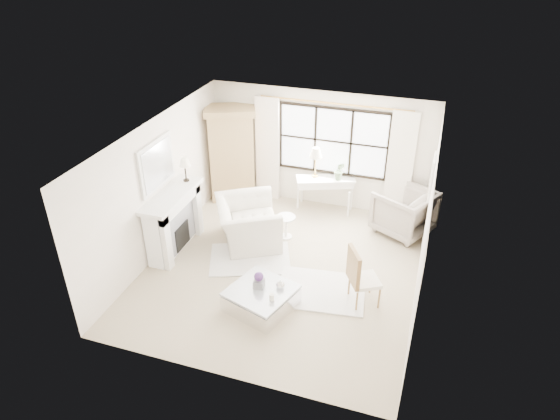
# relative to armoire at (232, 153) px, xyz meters

# --- Properties ---
(floor) EXTENTS (5.50, 5.50, 0.00)m
(floor) POSITION_rel_armoire_xyz_m (1.98, -2.38, -1.14)
(floor) COLOR tan
(floor) RESTS_ON ground
(ceiling) EXTENTS (5.50, 5.50, 0.00)m
(ceiling) POSITION_rel_armoire_xyz_m (1.98, -2.38, 1.56)
(ceiling) COLOR white
(ceiling) RESTS_ON ground
(wall_back) EXTENTS (5.00, 0.00, 5.00)m
(wall_back) POSITION_rel_armoire_xyz_m (1.98, 0.37, 0.21)
(wall_back) COLOR white
(wall_back) RESTS_ON ground
(wall_front) EXTENTS (5.00, 0.00, 5.00)m
(wall_front) POSITION_rel_armoire_xyz_m (1.98, -5.13, 0.21)
(wall_front) COLOR beige
(wall_front) RESTS_ON ground
(wall_left) EXTENTS (0.00, 5.50, 5.50)m
(wall_left) POSITION_rel_armoire_xyz_m (-0.52, -2.38, 0.21)
(wall_left) COLOR white
(wall_left) RESTS_ON ground
(wall_right) EXTENTS (0.00, 5.50, 5.50)m
(wall_right) POSITION_rel_armoire_xyz_m (4.48, -2.38, 0.21)
(wall_right) COLOR beige
(wall_right) RESTS_ON ground
(window_pane) EXTENTS (2.40, 0.02, 1.50)m
(window_pane) POSITION_rel_armoire_xyz_m (2.28, 0.35, 0.46)
(window_pane) COLOR silver
(window_pane) RESTS_ON wall_back
(window_frame) EXTENTS (2.50, 0.04, 1.50)m
(window_frame) POSITION_rel_armoire_xyz_m (2.28, 0.34, 0.46)
(window_frame) COLOR black
(window_frame) RESTS_ON wall_back
(curtain_rod) EXTENTS (3.30, 0.04, 0.04)m
(curtain_rod) POSITION_rel_armoire_xyz_m (2.28, 0.29, 1.33)
(curtain_rod) COLOR #AE7F3C
(curtain_rod) RESTS_ON wall_back
(curtain_left) EXTENTS (0.55, 0.10, 2.47)m
(curtain_left) POSITION_rel_armoire_xyz_m (0.78, 0.27, 0.10)
(curtain_left) COLOR white
(curtain_left) RESTS_ON ground
(curtain_right) EXTENTS (0.55, 0.10, 2.47)m
(curtain_right) POSITION_rel_armoire_xyz_m (3.78, 0.27, 0.10)
(curtain_right) COLOR white
(curtain_right) RESTS_ON ground
(fireplace) EXTENTS (0.58, 1.66, 1.26)m
(fireplace) POSITION_rel_armoire_xyz_m (-0.30, -2.38, -0.49)
(fireplace) COLOR white
(fireplace) RESTS_ON ground
(mirror_frame) EXTENTS (0.05, 1.15, 0.95)m
(mirror_frame) POSITION_rel_armoire_xyz_m (-0.49, -2.38, 0.70)
(mirror_frame) COLOR silver
(mirror_frame) RESTS_ON wall_left
(mirror_glass) EXTENTS (0.02, 1.00, 0.80)m
(mirror_glass) POSITION_rel_armoire_xyz_m (-0.46, -2.38, 0.70)
(mirror_glass) COLOR silver
(mirror_glass) RESTS_ON wall_left
(art_frame) EXTENTS (0.04, 0.62, 0.82)m
(art_frame) POSITION_rel_armoire_xyz_m (4.45, -0.68, 0.41)
(art_frame) COLOR white
(art_frame) RESTS_ON wall_right
(art_canvas) EXTENTS (0.01, 0.52, 0.72)m
(art_canvas) POSITION_rel_armoire_xyz_m (4.43, -0.68, 0.41)
(art_canvas) COLOR #B7A98E
(art_canvas) RESTS_ON wall_right
(mantel_lamp) EXTENTS (0.22, 0.22, 0.51)m
(mantel_lamp) POSITION_rel_armoire_xyz_m (-0.23, -1.80, 0.51)
(mantel_lamp) COLOR black
(mantel_lamp) RESTS_ON fireplace
(armoire) EXTENTS (1.30, 1.06, 2.24)m
(armoire) POSITION_rel_armoire_xyz_m (0.00, 0.00, 0.00)
(armoire) COLOR tan
(armoire) RESTS_ON floor
(console_table) EXTENTS (1.37, 0.90, 0.80)m
(console_table) POSITION_rel_armoire_xyz_m (2.21, 0.10, -0.74)
(console_table) COLOR white
(console_table) RESTS_ON floor
(console_lamp) EXTENTS (0.28, 0.28, 0.69)m
(console_lamp) POSITION_rel_armoire_xyz_m (1.96, 0.11, 0.22)
(console_lamp) COLOR #B38C3E
(console_lamp) RESTS_ON console_table
(orchid_plant) EXTENTS (0.25, 0.21, 0.43)m
(orchid_plant) POSITION_rel_armoire_xyz_m (2.51, 0.11, -0.12)
(orchid_plant) COLOR #5A774F
(orchid_plant) RESTS_ON console_table
(side_table) EXTENTS (0.40, 0.40, 0.51)m
(side_table) POSITION_rel_armoire_xyz_m (1.72, -1.31, -0.81)
(side_table) COLOR white
(side_table) RESTS_ON floor
(rug_left) EXTENTS (1.85, 1.59, 0.03)m
(rug_left) POSITION_rel_armoire_xyz_m (1.29, -2.29, -1.13)
(rug_left) COLOR silver
(rug_left) RESTS_ON floor
(rug_right) EXTENTS (1.70, 1.36, 0.03)m
(rug_right) POSITION_rel_armoire_xyz_m (2.86, -2.80, -1.13)
(rug_right) COLOR white
(rug_right) RESTS_ON floor
(club_armchair) EXTENTS (1.73, 1.79, 0.90)m
(club_armchair) POSITION_rel_armoire_xyz_m (1.03, -1.69, -0.69)
(club_armchair) COLOR beige
(club_armchair) RESTS_ON floor
(wingback_chair) EXTENTS (1.44, 1.43, 0.98)m
(wingback_chair) POSITION_rel_armoire_xyz_m (4.01, -0.32, -0.65)
(wingback_chair) COLOR #9F9386
(wingback_chair) RESTS_ON floor
(french_chair) EXTENTS (0.66, 0.66, 1.08)m
(french_chair) POSITION_rel_armoire_xyz_m (3.61, -2.86, -0.83)
(french_chair) COLOR #9C7541
(french_chair) RESTS_ON floor
(coffee_table) EXTENTS (1.26, 1.26, 0.38)m
(coffee_table) POSITION_rel_armoire_xyz_m (1.98, -3.54, -0.96)
(coffee_table) COLOR silver
(coffee_table) RESTS_ON floor
(planter_box) EXTENTS (0.19, 0.19, 0.13)m
(planter_box) POSITION_rel_armoire_xyz_m (1.92, -3.47, -0.69)
(planter_box) COLOR slate
(planter_box) RESTS_ON coffee_table
(planter_flowers) EXTENTS (0.16, 0.16, 0.16)m
(planter_flowers) POSITION_rel_armoire_xyz_m (1.92, -3.47, -0.55)
(planter_flowers) COLOR #4D2967
(planter_flowers) RESTS_ON planter_box
(pillar_candle) EXTENTS (0.08, 0.08, 0.12)m
(pillar_candle) POSITION_rel_armoire_xyz_m (2.24, -3.73, -0.70)
(pillar_candle) COLOR white
(pillar_candle) RESTS_ON coffee_table
(coffee_vase) EXTENTS (0.19, 0.19, 0.16)m
(coffee_vase) POSITION_rel_armoire_xyz_m (2.28, -3.39, -0.68)
(coffee_vase) COLOR white
(coffee_vase) RESTS_ON coffee_table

